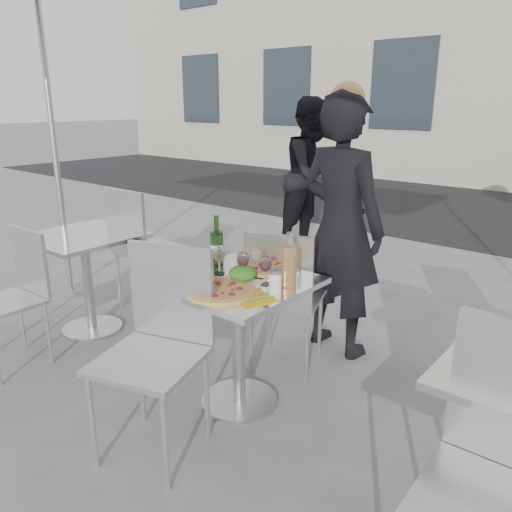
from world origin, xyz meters
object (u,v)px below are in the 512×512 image
Objects in this scene: wineglass_white_a at (219,255)px; wineglass_white_b at (256,255)px; chair_far at (283,290)px; side_chair_rnear at (510,467)px; wineglass_red_b at (265,264)px; salad_plate at (243,275)px; woman_diner at (341,228)px; wineglass_red_a at (243,260)px; pizza_far at (269,269)px; sugar_shaker at (275,281)px; side_chair_lfar at (140,241)px; carafe at (289,265)px; chair_near at (160,333)px; pedestrian_a at (312,176)px; wine_bottle at (217,246)px; side_chair_lnear at (17,287)px; napkin_right at (254,298)px; side_table_left at (86,262)px; napkin_left at (180,277)px; main_table at (238,316)px; pizza_near at (220,291)px.

wineglass_white_a is 0.20m from wineglass_white_b.
chair_far is at bearing 98.30° from wineglass_white_b.
side_chair_rnear is 1.42m from wineglass_red_b.
wineglass_white_b is (-0.02, 0.13, 0.07)m from salad_plate.
woman_diner is 0.93m from wineglass_red_a.
salad_plate is (-0.01, -0.21, 0.02)m from pizza_far.
sugar_shaker is at bearing -45.60° from pizza_far.
side_chair_lfar is 1.69m from wineglass_red_b.
chair_far is at bearing 130.04° from carafe.
pedestrian_a is (-1.38, 3.38, 0.26)m from chair_near.
pizza_far is at bearing 86.34° from salad_plate.
salad_plate is at bearing -93.66° from pizza_far.
side_chair_lnear is at bearing -150.22° from wine_bottle.
chair_far is 0.69m from napkin_right.
wine_bottle is at bearing 159.66° from salad_plate.
side_chair_rnear is at bearing -14.67° from wineglass_white_a.
side_chair_lfar is 2.44m from pedestrian_a.
chair_near is 4.58× the size of salad_plate.
sugar_shaker is (0.28, -0.44, 0.25)m from chair_far.
side_chair_lnear is at bearing -82.47° from side_table_left.
wineglass_white_b is (0.28, 0.02, -0.00)m from wine_bottle.
wineglass_white_a is (-0.39, 0.00, 0.06)m from sugar_shaker.
napkin_left is at bearing -154.47° from pedestrian_a.
side_chair_lfar is 6.55× the size of wineglass_white_b.
wineglass_red_b reaches higher than sugar_shaker.
side_chair_lfar is at bearing 162.28° from main_table.
side_chair_lfar is (-1.39, 0.95, 0.01)m from chair_near.
chair_far is at bearing 75.51° from wineglass_white_a.
napkin_left is at bearing 104.19° from chair_near.
wineglass_white_b is at bearing 169.50° from carafe.
wine_bottle is (-0.30, 0.11, 0.08)m from salad_plate.
side_chair_lfar is 1.81m from napkin_right.
pizza_near reaches higher than main_table.
sugar_shaker is (0.32, 0.49, 0.21)m from chair_near.
side_table_left is 4.76× the size of wineglass_red_a.
sugar_shaker is (0.20, -0.21, 0.04)m from pizza_far.
salad_plate reaches higher than napkin_left.
salad_plate reaches higher than pizza_near.
wineglass_white_a is (-0.20, 0.21, 0.10)m from pizza_near.
wineglass_white_a is at bearing 21.75° from side_chair_lnear.
napkin_right is at bearing -32.11° from main_table.
napkin_left is at bearing 79.69° from woman_diner.
chair_near is 0.98× the size of side_chair_lfar.
wineglass_white_b is at bearing -111.19° from pizza_far.
woman_diner reaches higher than napkin_right.
woman_diner is (1.56, 0.95, 0.33)m from side_table_left.
side_chair_lnear is 2.55× the size of pizza_near.
side_table_left is 1.55m from wineglass_white_b.
chair_far is 0.91× the size of side_chair_rnear.
wineglass_white_b is 0.69× the size of napkin_left.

